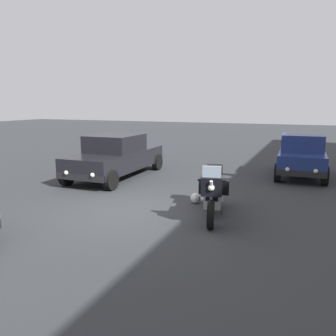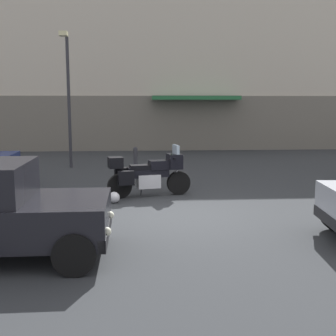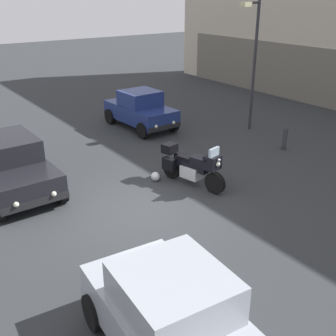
{
  "view_description": "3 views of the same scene",
  "coord_description": "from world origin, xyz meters",
  "px_view_note": "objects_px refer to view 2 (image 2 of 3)",
  "views": [
    {
      "loc": [
        7.24,
        4.08,
        2.66
      ],
      "look_at": [
        -0.82,
        0.72,
        1.01
      ],
      "focal_mm": 36.53,
      "sensor_mm": 36.0,
      "label": 1
    },
    {
      "loc": [
        -0.64,
        -9.33,
        2.51
      ],
      "look_at": [
        0.0,
        0.67,
        0.97
      ],
      "focal_mm": 46.38,
      "sensor_mm": 36.0,
      "label": 2
    },
    {
      "loc": [
        8.34,
        -5.12,
        5.36
      ],
      "look_at": [
        -0.04,
        0.89,
        0.96
      ],
      "focal_mm": 44.71,
      "sensor_mm": 36.0,
      "label": 3
    }
  ],
  "objects_px": {
    "helmet": "(114,197)",
    "streetlamp_curbside": "(68,87)",
    "motorcycle": "(148,173)",
    "bollard_curbside": "(135,158)"
  },
  "relations": [
    {
      "from": "motorcycle",
      "to": "helmet",
      "type": "relative_size",
      "value": 7.98
    },
    {
      "from": "motorcycle",
      "to": "bollard_curbside",
      "type": "relative_size",
      "value": 2.61
    },
    {
      "from": "helmet",
      "to": "streetlamp_curbside",
      "type": "xyz_separation_m",
      "value": [
        -2.01,
        5.97,
        2.9
      ]
    },
    {
      "from": "helmet",
      "to": "streetlamp_curbside",
      "type": "relative_size",
      "value": 0.06
    },
    {
      "from": "motorcycle",
      "to": "streetlamp_curbside",
      "type": "bearing_deg",
      "value": 105.92
    },
    {
      "from": "streetlamp_curbside",
      "to": "motorcycle",
      "type": "bearing_deg",
      "value": -61.4
    },
    {
      "from": "bollard_curbside",
      "to": "streetlamp_curbside",
      "type": "bearing_deg",
      "value": 165.41
    },
    {
      "from": "motorcycle",
      "to": "bollard_curbside",
      "type": "height_order",
      "value": "motorcycle"
    },
    {
      "from": "motorcycle",
      "to": "helmet",
      "type": "distance_m",
      "value": 1.21
    },
    {
      "from": "motorcycle",
      "to": "streetlamp_curbside",
      "type": "relative_size",
      "value": 0.44
    }
  ]
}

